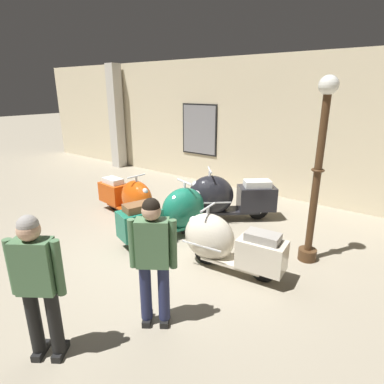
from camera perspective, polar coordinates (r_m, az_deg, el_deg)
ground_plane at (r=5.48m, az=-7.27°, el=-10.24°), size 60.00×60.00×0.00m
showroom_back_wall at (r=8.30m, az=11.42°, el=11.47°), size 18.00×0.63×3.35m
scooter_0 at (r=6.73m, az=-11.21°, el=-0.89°), size 1.60×0.61×0.95m
scooter_1 at (r=5.69m, az=-3.82°, el=-3.86°), size 0.96×1.73×1.02m
scooter_2 at (r=6.46m, az=5.94°, el=-0.90°), size 1.66×1.54×1.08m
scooter_3 at (r=4.74m, az=5.80°, el=-9.04°), size 1.59×0.60×0.95m
lamppost at (r=4.95m, az=21.68°, el=3.58°), size 0.28×0.28×2.77m
visitor_0 at (r=3.50m, az=-6.99°, el=-11.14°), size 0.44×0.38×1.53m
visitor_1 at (r=3.39m, az=-26.05°, el=-13.99°), size 0.44×0.38×1.54m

